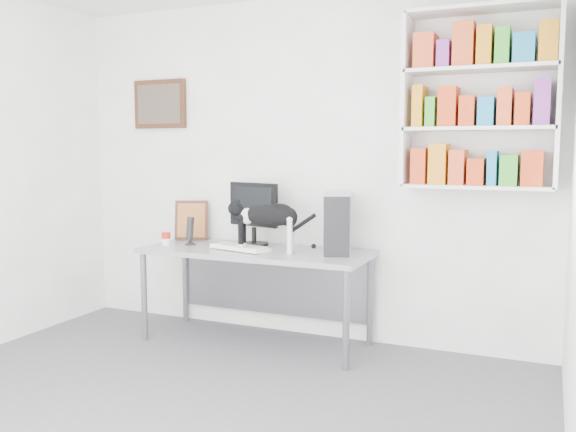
% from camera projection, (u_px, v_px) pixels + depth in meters
% --- Properties ---
extents(room, '(4.01, 4.01, 2.70)m').
position_uv_depth(room, '(147.00, 181.00, 3.08)').
color(room, '#5A5A5F').
rests_on(room, ground).
extents(bookshelf, '(1.03, 0.28, 1.24)m').
position_uv_depth(bookshelf, '(479.00, 99.00, 4.15)').
color(bookshelf, silver).
rests_on(bookshelf, room).
extents(wall_art, '(0.52, 0.04, 0.42)m').
position_uv_depth(wall_art, '(160.00, 104.00, 5.33)').
color(wall_art, '#462716').
rests_on(wall_art, room).
extents(desk, '(1.77, 0.69, 0.74)m').
position_uv_depth(desk, '(256.00, 296.00, 4.74)').
color(desk, gray).
rests_on(desk, room).
extents(monitor, '(0.53, 0.36, 0.52)m').
position_uv_depth(monitor, '(254.00, 214.00, 4.87)').
color(monitor, black).
rests_on(monitor, desk).
extents(keyboard, '(0.50, 0.29, 0.04)m').
position_uv_depth(keyboard, '(240.00, 248.00, 4.67)').
color(keyboard, white).
rests_on(keyboard, desk).
extents(pc_tower, '(0.33, 0.48, 0.44)m').
position_uv_depth(pc_tower, '(337.00, 223.00, 4.52)').
color(pc_tower, '#B4B4B9').
rests_on(pc_tower, desk).
extents(speaker, '(0.11, 0.11, 0.24)m').
position_uv_depth(speaker, '(190.00, 230.00, 4.92)').
color(speaker, black).
rests_on(speaker, desk).
extents(leaning_print, '(0.30, 0.21, 0.35)m').
position_uv_depth(leaning_print, '(191.00, 219.00, 5.19)').
color(leaning_print, '#462716').
rests_on(leaning_print, desk).
extents(soup_can, '(0.07, 0.07, 0.10)m').
position_uv_depth(soup_can, '(166.00, 239.00, 4.91)').
color(soup_can, red).
rests_on(soup_can, desk).
extents(cat, '(0.63, 0.27, 0.38)m').
position_uv_depth(cat, '(268.00, 228.00, 4.54)').
color(cat, black).
rests_on(cat, desk).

